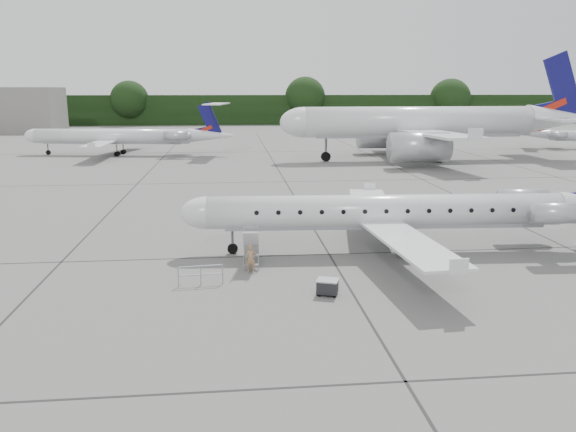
{
  "coord_description": "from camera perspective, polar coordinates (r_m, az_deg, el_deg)",
  "views": [
    {
      "loc": [
        -10.4,
        -27.32,
        9.64
      ],
      "look_at": [
        -7.13,
        4.85,
        2.3
      ],
      "focal_mm": 35.0,
      "sensor_mm": 36.0,
      "label": 1
    }
  ],
  "objects": [
    {
      "name": "main_regional_jet",
      "position": [
        33.83,
        9.9,
        2.11
      ],
      "size": [
        28.1,
        20.88,
        6.97
      ],
      "primitive_type": null,
      "rotation": [
        0.0,
        0.0,
        -0.05
      ],
      "color": "silver",
      "rests_on": "ground"
    },
    {
      "name": "baggage_cart",
      "position": [
        27.06,
        4.03,
        -7.18
      ],
      "size": [
        1.16,
        1.05,
        0.83
      ],
      "primitive_type": null,
      "rotation": [
        0.0,
        0.0,
        -0.33
      ],
      "color": "black",
      "rests_on": "ground"
    },
    {
      "name": "airstair",
      "position": [
        31.36,
        -3.76,
        -3.06
      ],
      "size": [
        0.97,
        2.48,
        2.18
      ],
      "primitive_type": null,
      "rotation": [
        0.0,
        0.0,
        -0.05
      ],
      "color": "silver",
      "rests_on": "ground"
    },
    {
      "name": "bg_narrowbody",
      "position": [
        79.69,
        13.17,
        10.77
      ],
      "size": [
        41.0,
        29.83,
        14.56
      ],
      "primitive_type": null,
      "rotation": [
        0.0,
        0.0,
        0.02
      ],
      "color": "silver",
      "rests_on": "ground"
    },
    {
      "name": "treeline",
      "position": [
        157.76,
        -2.06,
        10.74
      ],
      "size": [
        260.0,
        4.0,
        8.0
      ],
      "primitive_type": "cube",
      "color": "black",
      "rests_on": "ground"
    },
    {
      "name": "safety_railing",
      "position": [
        28.61,
        -8.87,
        -6.0
      ],
      "size": [
        2.2,
        0.3,
        1.0
      ],
      "primitive_type": null,
      "rotation": [
        0.0,
        0.0,
        0.1
      ],
      "color": "#95989D",
      "rests_on": "ground"
    },
    {
      "name": "bg_regional_left",
      "position": [
        87.71,
        -17.49,
        8.44
      ],
      "size": [
        32.25,
        25.29,
        7.73
      ],
      "primitive_type": null,
      "rotation": [
        0.0,
        0.0,
        -0.15
      ],
      "color": "silver",
      "rests_on": "ground"
    },
    {
      "name": "passenger",
      "position": [
        30.13,
        -3.79,
        -4.36
      ],
      "size": [
        0.6,
        0.42,
        1.54
      ],
      "primitive_type": "imported",
      "rotation": [
        0.0,
        0.0,
        -0.11
      ],
      "color": "#997353",
      "rests_on": "ground"
    },
    {
      "name": "ground",
      "position": [
        30.78,
        14.33,
        -5.88
      ],
      "size": [
        320.0,
        320.0,
        0.0
      ],
      "primitive_type": "plane",
      "color": "slate",
      "rests_on": "ground"
    }
  ]
}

